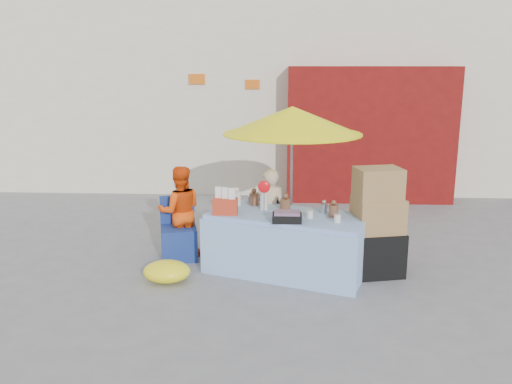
# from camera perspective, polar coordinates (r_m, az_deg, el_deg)

# --- Properties ---
(ground) EXTENTS (80.00, 80.00, 0.00)m
(ground) POSITION_cam_1_polar(r_m,az_deg,el_deg) (6.89, -1.67, -9.27)
(ground) COLOR slate
(ground) RESTS_ON ground
(backdrop) EXTENTS (14.00, 8.00, 7.80)m
(backdrop) POSITION_cam_1_polar(r_m,az_deg,el_deg) (13.86, 3.01, 15.24)
(backdrop) COLOR silver
(backdrop) RESTS_ON ground
(market_table) EXTENTS (2.23, 1.57, 1.23)m
(market_table) POSITION_cam_1_polar(r_m,az_deg,el_deg) (7.03, 3.22, -5.32)
(market_table) COLOR #90B7E6
(market_table) RESTS_ON ground
(chair_left) EXTENTS (0.58, 0.57, 0.85)m
(chair_left) POSITION_cam_1_polar(r_m,az_deg,el_deg) (7.62, -8.12, -5.08)
(chair_left) COLOR navy
(chair_left) RESTS_ON ground
(chair_right) EXTENTS (0.58, 0.57, 0.85)m
(chair_right) POSITION_cam_1_polar(r_m,az_deg,el_deg) (7.49, 1.35, -5.28)
(chair_right) COLOR navy
(chair_right) RESTS_ON ground
(vendor_orange) EXTENTS (0.72, 0.62, 1.28)m
(vendor_orange) POSITION_cam_1_polar(r_m,az_deg,el_deg) (7.64, -7.99, -2.02)
(vendor_orange) COLOR #F44B0C
(vendor_orange) RESTS_ON ground
(vendor_beige) EXTENTS (0.52, 0.40, 1.26)m
(vendor_beige) POSITION_cam_1_polar(r_m,az_deg,el_deg) (7.51, 1.43, -2.26)
(vendor_beige) COLOR beige
(vendor_beige) RESTS_ON ground
(umbrella) EXTENTS (1.90, 1.90, 2.09)m
(umbrella) POSITION_cam_1_polar(r_m,az_deg,el_deg) (7.42, 3.85, 7.47)
(umbrella) COLOR gray
(umbrella) RESTS_ON ground
(box_stack) EXTENTS (0.73, 0.64, 1.40)m
(box_stack) POSITION_cam_1_polar(r_m,az_deg,el_deg) (7.04, 12.62, -3.52)
(box_stack) COLOR black
(box_stack) RESTS_ON ground
(tarp_bundle) EXTENTS (0.73, 0.66, 0.27)m
(tarp_bundle) POSITION_cam_1_polar(r_m,az_deg,el_deg) (6.89, -9.37, -8.25)
(tarp_bundle) COLOR #FFF11A
(tarp_bundle) RESTS_ON ground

